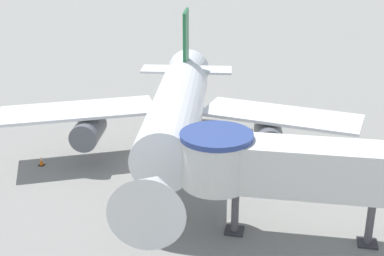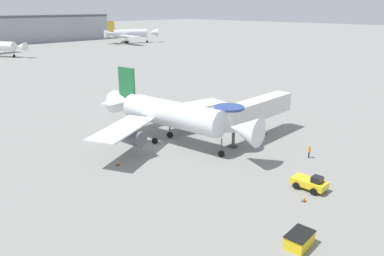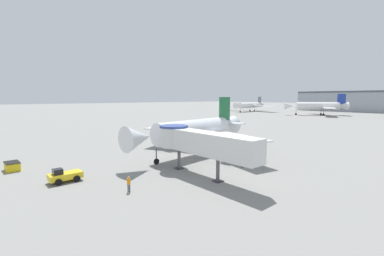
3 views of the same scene
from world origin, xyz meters
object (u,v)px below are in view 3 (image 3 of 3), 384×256
object	(u,v)px
service_container_yellow	(12,166)
ground_crew_marshaller	(129,183)
traffic_cone_apron_front	(51,175)
background_jet_gray_tail	(251,105)
background_jet_blue_tail	(319,106)
main_airplane	(196,131)
traffic_cone_starboard_wing	(242,164)
pushback_tug_yellow	(65,176)
traffic_cone_port_wing	(159,146)
jet_bridge	(197,141)

from	to	relation	value
service_container_yellow	ground_crew_marshaller	bearing A→B (deg)	26.20
traffic_cone_apron_front	background_jet_gray_tail	world-z (taller)	background_jet_gray_tail
background_jet_blue_tail	background_jet_gray_tail	xyz separation A→B (m)	(-47.87, 1.13, -0.64)
service_container_yellow	background_jet_gray_tail	xyz separation A→B (m)	(-70.69, 145.03, 3.97)
service_container_yellow	ground_crew_marshaller	world-z (taller)	ground_crew_marshaller
main_airplane	traffic_cone_starboard_wing	distance (m)	11.12
traffic_cone_starboard_wing	ground_crew_marshaller	xyz separation A→B (m)	(-1.33, -17.35, 0.62)
traffic_cone_apron_front	traffic_cone_starboard_wing	bearing A→B (deg)	61.66
service_container_yellow	ground_crew_marshaller	xyz separation A→B (m)	(18.05, 8.88, 0.40)
ground_crew_marshaller	traffic_cone_apron_front	bearing A→B (deg)	158.52
pushback_tug_yellow	background_jet_blue_tail	bearing A→B (deg)	101.90
pushback_tug_yellow	traffic_cone_starboard_wing	bearing A→B (deg)	65.35
service_container_yellow	background_jet_blue_tail	size ratio (longest dim) A/B	0.10
background_jet_blue_tail	service_container_yellow	bearing A→B (deg)	-34.56
traffic_cone_apron_front	main_airplane	bearing A→B (deg)	85.29
main_airplane	ground_crew_marshaller	xyz separation A→B (m)	(9.07, -17.20, -3.31)
background_jet_blue_tail	pushback_tug_yellow	bearing A→B (deg)	-30.34
main_airplane	background_jet_blue_tail	world-z (taller)	background_jet_blue_tail
pushback_tug_yellow	ground_crew_marshaller	bearing A→B (deg)	27.72
traffic_cone_starboard_wing	background_jet_gray_tail	size ratio (longest dim) A/B	0.02
pushback_tug_yellow	background_jet_blue_tail	world-z (taller)	background_jet_blue_tail
pushback_tug_yellow	background_jet_blue_tail	size ratio (longest dim) A/B	0.13
background_jet_gray_tail	traffic_cone_port_wing	bearing A→B (deg)	-69.68
ground_crew_marshaller	background_jet_gray_tail	xyz separation A→B (m)	(-88.74, 136.15, 3.57)
traffic_cone_port_wing	background_jet_gray_tail	world-z (taller)	background_jet_gray_tail
pushback_tug_yellow	background_jet_gray_tail	xyz separation A→B (m)	(-80.67, 140.63, 3.80)
traffic_cone_starboard_wing	traffic_cone_port_wing	size ratio (longest dim) A/B	1.12
main_airplane	ground_crew_marshaller	world-z (taller)	main_airplane
traffic_cone_apron_front	traffic_cone_port_wing	bearing A→B (deg)	111.13
traffic_cone_starboard_wing	traffic_cone_apron_front	distance (m)	25.84
service_container_yellow	background_jet_gray_tail	distance (m)	161.39
traffic_cone_apron_front	ground_crew_marshaller	world-z (taller)	ground_crew_marshaller
traffic_cone_starboard_wing	ground_crew_marshaller	distance (m)	17.41
jet_bridge	service_container_yellow	bearing A→B (deg)	-135.80
background_jet_gray_tail	ground_crew_marshaller	bearing A→B (deg)	-66.63
service_container_yellow	traffic_cone_apron_front	distance (m)	7.93
jet_bridge	traffic_cone_port_wing	size ratio (longest dim) A/B	23.16
traffic_cone_port_wing	ground_crew_marshaller	size ratio (longest dim) A/B	0.41
pushback_tug_yellow	traffic_cone_apron_front	xyz separation A→B (m)	(-2.86, -0.91, -0.45)
jet_bridge	service_container_yellow	xyz separation A→B (m)	(-18.02, -18.65, -3.87)
jet_bridge	pushback_tug_yellow	xyz separation A→B (m)	(-8.05, -14.25, -3.69)
main_airplane	service_container_yellow	distance (m)	27.83
ground_crew_marshaller	main_airplane	bearing A→B (deg)	70.04
jet_bridge	background_jet_blue_tail	world-z (taller)	background_jet_blue_tail
jet_bridge	traffic_cone_apron_front	xyz separation A→B (m)	(-10.91, -15.17, -4.15)
pushback_tug_yellow	ground_crew_marshaller	size ratio (longest dim) A/B	2.14
traffic_cone_apron_front	traffic_cone_port_wing	xyz separation A→B (m)	(-8.21, 21.25, 0.02)
traffic_cone_apron_front	traffic_cone_port_wing	size ratio (longest dim) A/B	0.95
traffic_cone_apron_front	pushback_tug_yellow	bearing A→B (deg)	17.72
main_airplane	traffic_cone_starboard_wing	size ratio (longest dim) A/B	33.57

